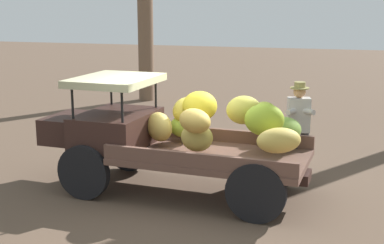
{
  "coord_description": "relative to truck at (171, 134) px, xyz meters",
  "views": [
    {
      "loc": [
        -2.54,
        7.9,
        3.07
      ],
      "look_at": [
        -0.14,
        -0.08,
        1.21
      ],
      "focal_mm": 49.89,
      "sensor_mm": 36.0,
      "label": 1
    }
  ],
  "objects": [
    {
      "name": "truck",
      "position": [
        0.0,
        0.0,
        0.0
      ],
      "size": [
        4.53,
        1.93,
        1.88
      ],
      "rotation": [
        0.0,
        0.0,
        -0.05
      ],
      "color": "#341F1A",
      "rests_on": "ground"
    },
    {
      "name": "farmer",
      "position": [
        -1.92,
        -1.48,
        0.01
      ],
      "size": [
        0.53,
        0.49,
        1.71
      ],
      "rotation": [
        0.0,
        0.0,
        1.81
      ],
      "color": "#3F3C3E",
      "rests_on": "ground"
    },
    {
      "name": "ground_plane",
      "position": [
        -0.24,
        0.17,
        -0.96
      ],
      "size": [
        60.0,
        60.0,
        0.0
      ],
      "primitive_type": "plane",
      "color": "brown"
    }
  ]
}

